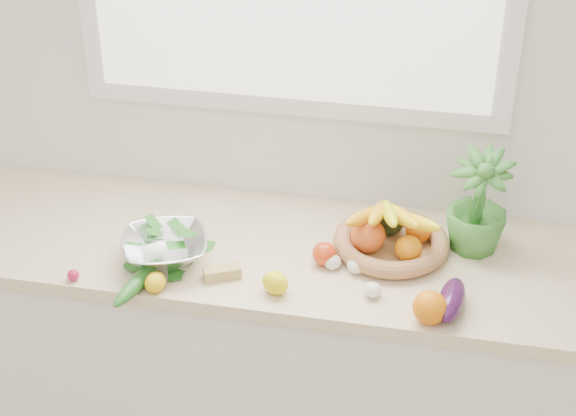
% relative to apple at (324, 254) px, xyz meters
% --- Properties ---
extents(back_wall, '(4.50, 0.02, 2.70)m').
position_rel_apple_xyz_m(back_wall, '(-0.16, 0.36, 0.42)').
color(back_wall, white).
rests_on(back_wall, ground).
extents(counter_cabinet, '(2.20, 0.58, 0.86)m').
position_rel_apple_xyz_m(counter_cabinet, '(-0.16, 0.06, -0.50)').
color(counter_cabinet, silver).
rests_on(counter_cabinet, ground).
extents(countertop, '(2.24, 0.62, 0.04)m').
position_rel_apple_xyz_m(countertop, '(-0.16, 0.06, -0.05)').
color(countertop, beige).
rests_on(countertop, counter_cabinet).
extents(orange_loose, '(0.12, 0.12, 0.09)m').
position_rel_apple_xyz_m(orange_loose, '(0.31, -0.20, 0.01)').
color(orange_loose, orange).
rests_on(orange_loose, countertop).
extents(lemon_a, '(0.06, 0.08, 0.06)m').
position_rel_apple_xyz_m(lemon_a, '(-0.43, -0.22, -0.01)').
color(lemon_a, yellow).
rests_on(lemon_a, countertop).
extents(lemon_b, '(0.09, 0.09, 0.06)m').
position_rel_apple_xyz_m(lemon_b, '(0.33, -0.16, -0.01)').
color(lemon_b, yellow).
rests_on(lemon_b, countertop).
extents(lemon_c, '(0.10, 0.10, 0.06)m').
position_rel_apple_xyz_m(lemon_c, '(-0.11, -0.16, -0.00)').
color(lemon_c, yellow).
rests_on(lemon_c, countertop).
extents(apple, '(0.07, 0.07, 0.07)m').
position_rel_apple_xyz_m(apple, '(0.00, 0.00, 0.00)').
color(apple, red).
rests_on(apple, countertop).
extents(ginger, '(0.11, 0.08, 0.03)m').
position_rel_apple_xyz_m(ginger, '(-0.27, -0.12, -0.02)').
color(ginger, '#D3B969').
rests_on(ginger, countertop).
extents(garlic_a, '(0.06, 0.06, 0.05)m').
position_rel_apple_xyz_m(garlic_a, '(0.10, -0.02, -0.01)').
color(garlic_a, silver).
rests_on(garlic_a, countertop).
extents(garlic_b, '(0.06, 0.06, 0.04)m').
position_rel_apple_xyz_m(garlic_b, '(0.03, -0.02, -0.01)').
color(garlic_b, silver).
rests_on(garlic_b, countertop).
extents(garlic_c, '(0.06, 0.06, 0.04)m').
position_rel_apple_xyz_m(garlic_c, '(0.15, -0.12, -0.01)').
color(garlic_c, white).
rests_on(garlic_c, countertop).
extents(eggplant, '(0.09, 0.19, 0.07)m').
position_rel_apple_xyz_m(eggplant, '(0.37, -0.15, 0.00)').
color(eggplant, '#310E34').
rests_on(eggplant, countertop).
extents(cucumber, '(0.09, 0.25, 0.04)m').
position_rel_apple_xyz_m(cucumber, '(-0.48, -0.22, -0.01)').
color(cucumber, '#1C5519').
rests_on(cucumber, countertop).
extents(radish, '(0.04, 0.04, 0.03)m').
position_rel_apple_xyz_m(radish, '(-0.67, -0.22, -0.02)').
color(radish, '#BC1746').
rests_on(radish, countertop).
extents(potted_herb, '(0.23, 0.23, 0.32)m').
position_rel_apple_xyz_m(potted_herb, '(0.42, 0.17, 0.12)').
color(potted_herb, '#387C2D').
rests_on(potted_herb, countertop).
extents(fruit_basket, '(0.41, 0.41, 0.18)m').
position_rel_apple_xyz_m(fruit_basket, '(0.18, 0.11, 0.02)').
color(fruit_basket, '#B47C50').
rests_on(fruit_basket, countertop).
extents(colander_with_spinach, '(0.32, 0.32, 0.13)m').
position_rel_apple_xyz_m(colander_with_spinach, '(-0.45, -0.08, 0.03)').
color(colander_with_spinach, white).
rests_on(colander_with_spinach, countertop).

